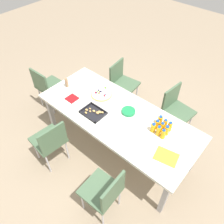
{
  "coord_description": "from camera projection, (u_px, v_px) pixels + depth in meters",
  "views": [
    {
      "loc": [
        -1.32,
        1.62,
        2.92
      ],
      "look_at": [
        0.07,
        0.03,
        0.75
      ],
      "focal_mm": 36.23,
      "sensor_mm": 36.0,
      "label": 1
    }
  ],
  "objects": [
    {
      "name": "chair_near_left",
      "position": [
        176.0,
        108.0,
        3.44
      ],
      "size": [
        0.44,
        0.44,
        0.83
      ],
      "rotation": [
        0.0,
        0.0,
        1.46
      ],
      "color": "#4C6B4C",
      "rests_on": "ground_plane"
    },
    {
      "name": "juice_bottle_5",
      "position": [
        157.0,
        124.0,
        2.82
      ],
      "size": [
        0.06,
        0.06,
        0.13
      ],
      "color": "#FAAC14",
      "rests_on": "party_table"
    },
    {
      "name": "paper_folder",
      "position": [
        166.0,
        157.0,
        2.56
      ],
      "size": [
        0.3,
        0.25,
        0.01
      ],
      "primitive_type": "cube",
      "rotation": [
        0.0,
        0.0,
        0.21
      ],
      "color": "yellow",
      "rests_on": "party_table"
    },
    {
      "name": "chair_far_right",
      "position": [
        50.0,
        140.0,
        3.01
      ],
      "size": [
        0.43,
        0.43,
        0.83
      ],
      "rotation": [
        0.0,
        0.0,
        -1.66
      ],
      "color": "#4C6B4C",
      "rests_on": "ground_plane"
    },
    {
      "name": "ground_plane",
      "position": [
        117.0,
        146.0,
        3.55
      ],
      "size": [
        12.0,
        12.0,
        0.0
      ],
      "primitive_type": "plane",
      "color": "gray"
    },
    {
      "name": "napkin_stack",
      "position": [
        72.0,
        98.0,
        3.24
      ],
      "size": [
        0.15,
        0.15,
        0.01
      ],
      "primitive_type": "cube",
      "color": "red",
      "rests_on": "party_table"
    },
    {
      "name": "chair_end",
      "position": [
        47.0,
        85.0,
        3.82
      ],
      "size": [
        0.41,
        0.41,
        0.83
      ],
      "rotation": [
        0.0,
        0.0,
        3.17
      ],
      "color": "#4C6B4C",
      "rests_on": "ground_plane"
    },
    {
      "name": "juice_bottle_4",
      "position": [
        162.0,
        127.0,
        2.78
      ],
      "size": [
        0.06,
        0.06,
        0.15
      ],
      "color": "#FAAF14",
      "rests_on": "party_table"
    },
    {
      "name": "cardboard_tube",
      "position": [
        67.0,
        83.0,
        3.39
      ],
      "size": [
        0.04,
        0.04,
        0.15
      ],
      "primitive_type": "cylinder",
      "color": "#9E7A56",
      "rests_on": "party_table"
    },
    {
      "name": "party_table",
      "position": [
        117.0,
        117.0,
        3.07
      ],
      "size": [
        2.25,
        0.94,
        0.73
      ],
      "color": "silver",
      "rests_on": "ground_plane"
    },
    {
      "name": "juice_bottle_6",
      "position": [
        163.0,
        134.0,
        2.71
      ],
      "size": [
        0.06,
        0.06,
        0.14
      ],
      "color": "#F9AD14",
      "rests_on": "party_table"
    },
    {
      "name": "juice_bottle_1",
      "position": [
        165.0,
        124.0,
        2.83
      ],
      "size": [
        0.05,
        0.05,
        0.14
      ],
      "color": "#FAAC14",
      "rests_on": "party_table"
    },
    {
      "name": "juice_bottle_8",
      "position": [
        153.0,
        128.0,
        2.79
      ],
      "size": [
        0.06,
        0.06,
        0.13
      ],
      "color": "#F9AE14",
      "rests_on": "party_table"
    },
    {
      "name": "juice_bottle_7",
      "position": [
        159.0,
        131.0,
        2.74
      ],
      "size": [
        0.06,
        0.06,
        0.15
      ],
      "color": "#F9AB14",
      "rests_on": "party_table"
    },
    {
      "name": "chair_near_right",
      "position": [
        122.0,
        81.0,
        3.9
      ],
      "size": [
        0.44,
        0.44,
        0.83
      ],
      "rotation": [
        0.0,
        0.0,
        1.68
      ],
      "color": "#4C6B4C",
      "rests_on": "ground_plane"
    },
    {
      "name": "juice_bottle_0",
      "position": [
        170.0,
        126.0,
        2.79
      ],
      "size": [
        0.05,
        0.05,
        0.14
      ],
      "color": "#FAAC14",
      "rests_on": "party_table"
    },
    {
      "name": "chair_far_left",
      "position": [
        105.0,
        192.0,
        2.52
      ],
      "size": [
        0.42,
        0.42,
        0.83
      ],
      "rotation": [
        0.0,
        0.0,
        -1.52
      ],
      "color": "#4C6B4C",
      "rests_on": "ground_plane"
    },
    {
      "name": "plate_stack",
      "position": [
        128.0,
        111.0,
        3.04
      ],
      "size": [
        0.19,
        0.19,
        0.03
      ],
      "color": "#1E8C4C",
      "rests_on": "party_table"
    },
    {
      "name": "fruit_pizza",
      "position": [
        101.0,
        94.0,
        3.3
      ],
      "size": [
        0.31,
        0.31,
        0.05
      ],
      "color": "tan",
      "rests_on": "party_table"
    },
    {
      "name": "snack_tray",
      "position": [
        94.0,
        113.0,
        3.04
      ],
      "size": [
        0.31,
        0.24,
        0.04
      ],
      "color": "black",
      "rests_on": "party_table"
    },
    {
      "name": "juice_bottle_2",
      "position": [
        160.0,
        120.0,
        2.86
      ],
      "size": [
        0.06,
        0.06,
        0.14
      ],
      "color": "#FAAC14",
      "rests_on": "party_table"
    },
    {
      "name": "juice_bottle_3",
      "position": [
        167.0,
        130.0,
        2.75
      ],
      "size": [
        0.06,
        0.06,
        0.14
      ],
      "color": "#F9AB14",
      "rests_on": "party_table"
    }
  ]
}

